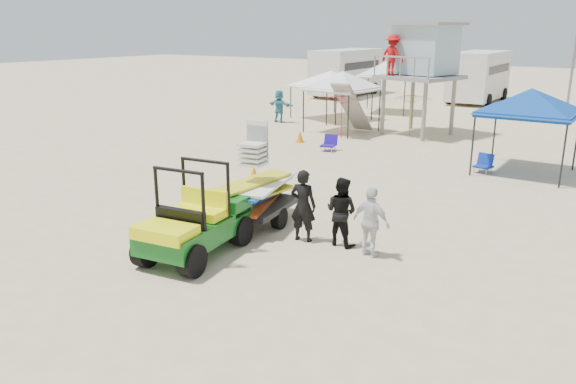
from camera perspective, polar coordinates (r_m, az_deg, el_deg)
The scene contains 21 objects.
ground at distance 10.81m, azimuth -11.11°, elevation -10.01°, with size 140.00×140.00×0.00m, color beige.
utility_cart at distance 12.11m, azimuth -9.71°, elevation -2.27°, with size 1.62×2.77×1.99m.
surf_trailer at distance 13.82m, azimuth -3.17°, elevation 0.33°, with size 1.65×2.68×2.29m.
man_left at distance 12.80m, azimuth 1.55°, elevation -1.39°, with size 0.62×0.40×1.69m, color black.
man_mid at distance 12.63m, azimuth 5.43°, elevation -1.98°, with size 0.77×0.60×1.58m, color black.
man_right at distance 12.07m, azimuth 8.45°, elevation -3.05°, with size 0.91×0.38×1.55m, color silver.
lifeguard_tower at distance 26.48m, azimuth 13.28°, elevation 13.50°, with size 3.71×3.71×4.86m.
canopy_blue at distance 20.27m, azimuth 23.50°, elevation 9.24°, with size 2.94×2.94×3.25m.
canopy_white_a at distance 26.55m, azimuth 5.56°, elevation 11.81°, with size 3.06×3.06×3.22m.
canopy_white_b at distance 30.48m, azimuth 4.44°, elevation 11.91°, with size 4.24×4.24×2.95m.
canopy_white_c at distance 33.25m, azimuth 9.98°, elevation 12.72°, with size 3.34×3.34×3.32m.
umbrella_a at distance 25.19m, azimuth 5.44°, elevation 7.69°, with size 2.14×2.19×1.97m, color red.
umbrella_b at distance 26.33m, azimuth 12.42°, elevation 7.71°, with size 2.09×2.13×1.92m, color gold.
cone_near at distance 18.08m, azimuth -3.48°, elevation 1.93°, with size 0.34×0.34×0.50m, color orange.
cone_far at distance 24.21m, azimuth 1.22°, elevation 5.65°, with size 0.34×0.34×0.50m, color orange.
beach_chair_a at distance 22.60m, azimuth 4.22°, elevation 5.00°, with size 0.63×0.68×0.64m.
beach_chair_b at distance 20.24m, azimuth 19.31°, elevation 2.77°, with size 0.63×0.68×0.64m.
rv_far_left at distance 41.51m, azimuth 5.95°, elevation 12.20°, with size 2.64×6.80×3.25m.
rv_mid_left at distance 39.71m, azimuth 18.84°, elevation 11.25°, with size 2.65×6.50×3.25m.
light_pole_left at distance 34.08m, azimuth 27.22°, elevation 13.36°, with size 0.14×0.14×8.00m, color slate.
distant_beachgoers at distance 27.36m, azimuth 14.76°, elevation 7.60°, with size 20.29×12.38×1.67m.
Camera 1 is at (6.89, -6.85, 4.75)m, focal length 35.00 mm.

